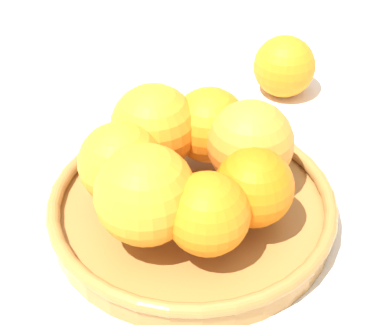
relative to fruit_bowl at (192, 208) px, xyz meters
The scene contains 5 objects.
ground_plane 0.02m from the fruit_bowl, ahead, with size 4.00×4.00×0.00m, color silver.
fruit_bowl is the anchor object (origin of this frame).
orange_pile 0.05m from the fruit_bowl, 51.89° to the left, with size 0.19×0.19×0.08m.
stray_orange 0.24m from the fruit_bowl, 52.08° to the right, with size 0.07×0.07×0.07m, color orange.
napkin_folded 0.32m from the fruit_bowl, ahead, with size 0.16×0.16×0.01m, color white.
Camera 1 is at (-0.38, 0.19, 0.40)m, focal length 60.00 mm.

